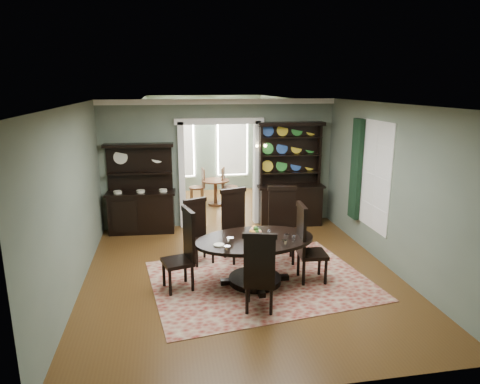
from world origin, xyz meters
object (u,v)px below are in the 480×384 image
(dining_table, at_px, (255,252))
(parlor_table, at_px, (215,189))
(sideboard, at_px, (141,202))
(welsh_dresser, at_px, (290,188))

(dining_table, distance_m, parlor_table, 5.01)
(dining_table, xyz_separation_m, sideboard, (-2.02, 3.06, 0.15))
(welsh_dresser, xyz_separation_m, parlor_table, (-1.57, 1.98, -0.42))
(dining_table, relative_size, welsh_dresser, 0.88)
(dining_table, relative_size, sideboard, 1.07)
(welsh_dresser, bearing_deg, parlor_table, 131.14)
(sideboard, relative_size, welsh_dresser, 0.83)
(dining_table, height_order, parlor_table, dining_table)
(welsh_dresser, bearing_deg, dining_table, -113.43)
(dining_table, bearing_deg, sideboard, 116.81)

